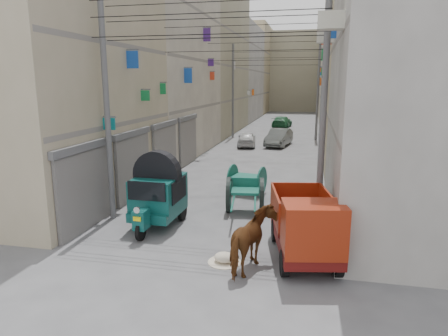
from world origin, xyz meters
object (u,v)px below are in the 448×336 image
(auto_rickshaw, at_px, (158,192))
(feed_sack, at_px, (225,257))
(distant_car_white, at_px, (247,139))
(mini_truck, at_px, (307,231))
(tonga_cart, at_px, (245,194))
(distant_car_grey, at_px, (279,137))
(second_cart, at_px, (247,179))
(distant_car_green, at_px, (282,122))
(horse, at_px, (253,241))

(auto_rickshaw, bearing_deg, feed_sack, -38.87)
(auto_rickshaw, height_order, distant_car_white, auto_rickshaw)
(mini_truck, bearing_deg, auto_rickshaw, 147.52)
(tonga_cart, height_order, distant_car_grey, tonga_cart)
(second_cart, height_order, distant_car_green, second_cart)
(tonga_cart, bearing_deg, mini_truck, -67.29)
(mini_truck, bearing_deg, feed_sack, -179.85)
(second_cart, distance_m, distant_car_white, 13.27)
(second_cart, bearing_deg, horse, -68.32)
(second_cart, relative_size, distant_car_white, 0.49)
(tonga_cart, xyz_separation_m, distant_car_green, (-0.92, 29.37, -0.09))
(distant_car_white, bearing_deg, feed_sack, 90.23)
(mini_truck, distance_m, second_cart, 7.02)
(auto_rickshaw, relative_size, distant_car_green, 0.68)
(tonga_cart, distance_m, mini_truck, 4.59)
(horse, bearing_deg, feed_sack, -7.88)
(distant_car_white, relative_size, distant_car_grey, 0.84)
(horse, bearing_deg, auto_rickshaw, -24.54)
(mini_truck, xyz_separation_m, distant_car_grey, (-2.47, 20.36, -0.27))
(distant_car_grey, bearing_deg, mini_truck, -74.05)
(distant_car_white, bearing_deg, horse, 92.37)
(feed_sack, xyz_separation_m, distant_car_white, (-2.70, 20.00, 0.43))
(tonga_cart, relative_size, distant_car_green, 0.74)
(feed_sack, xyz_separation_m, distant_car_green, (-1.10, 33.76, 0.46))
(feed_sack, bearing_deg, tonga_cart, 92.34)
(distant_car_green, bearing_deg, distant_car_grey, 99.48)
(auto_rickshaw, relative_size, tonga_cart, 0.92)
(distant_car_grey, bearing_deg, second_cart, -81.81)
(mini_truck, xyz_separation_m, distant_car_green, (-3.25, 33.33, -0.32))
(feed_sack, bearing_deg, distant_car_white, 97.67)
(distant_car_white, bearing_deg, second_cart, 91.97)
(distant_car_green, bearing_deg, feed_sack, 97.91)
(mini_truck, bearing_deg, second_cart, 101.14)
(auto_rickshaw, bearing_deg, tonga_cart, 38.26)
(auto_rickshaw, distance_m, distant_car_green, 31.44)
(distant_car_grey, height_order, distant_car_green, distant_car_grey)
(auto_rickshaw, distance_m, tonga_cart, 3.37)
(feed_sack, xyz_separation_m, horse, (0.81, -0.29, 0.66))
(auto_rickshaw, relative_size, mini_truck, 0.77)
(tonga_cart, distance_m, distant_car_green, 29.39)
(tonga_cart, relative_size, distant_car_white, 0.92)
(distant_car_grey, bearing_deg, tonga_cart, -80.48)
(second_cart, height_order, distant_car_grey, distant_car_grey)
(distant_car_green, bearing_deg, mini_truck, 101.61)
(feed_sack, distance_m, distant_car_green, 33.78)
(tonga_cart, xyz_separation_m, distant_car_grey, (-0.14, 16.40, -0.04))
(tonga_cart, distance_m, feed_sack, 4.43)
(feed_sack, xyz_separation_m, distant_car_grey, (-0.32, 20.79, 0.51))
(mini_truck, xyz_separation_m, second_cart, (-2.67, 6.48, -0.25))
(auto_rickshaw, bearing_deg, horse, -35.03)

